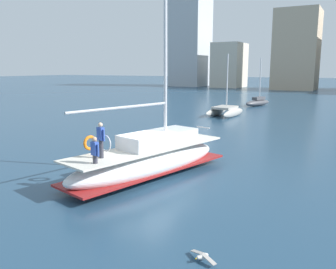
{
  "coord_description": "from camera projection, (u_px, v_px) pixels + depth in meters",
  "views": [
    {
      "loc": [
        8.85,
        -14.18,
        5.35
      ],
      "look_at": [
        -0.17,
        2.51,
        1.8
      ],
      "focal_mm": 38.05,
      "sensor_mm": 36.0,
      "label": 1
    }
  ],
  "objects": [
    {
      "name": "ground_plane",
      "position": [
        147.0,
        179.0,
        17.38
      ],
      "size": [
        400.0,
        400.0,
        0.0
      ],
      "primitive_type": "plane",
      "color": "navy"
    },
    {
      "name": "main_sailboat",
      "position": [
        150.0,
        158.0,
        17.79
      ],
      "size": [
        4.74,
        9.9,
        13.28
      ],
      "color": "silver",
      "rests_on": "ground"
    },
    {
      "name": "moored_sloop_far",
      "position": [
        258.0,
        102.0,
        50.9
      ],
      "size": [
        2.99,
        5.54,
        6.75
      ],
      "color": "#4C4C51",
      "rests_on": "ground"
    },
    {
      "name": "moored_catamaran",
      "position": [
        225.0,
        111.0,
        40.14
      ],
      "size": [
        2.98,
        5.62,
        6.9
      ],
      "color": "#B7B2A8",
      "rests_on": "ground"
    },
    {
      "name": "seagull",
      "position": [
        203.0,
        256.0,
        10.0
      ],
      "size": [
        0.94,
        0.55,
        0.16
      ],
      "color": "silver",
      "rests_on": "ground"
    }
  ]
}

